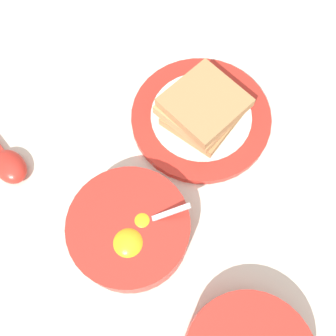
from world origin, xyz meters
The scene contains 5 objects.
ground_plane centered at (0.00, 0.00, 0.00)m, with size 3.00×3.00×0.00m, color silver.
egg_bowl centered at (0.03, 0.01, 0.03)m, with size 0.17×0.16×0.08m.
toast_plate centered at (-0.12, -0.14, 0.01)m, with size 0.22×0.22×0.01m.
toast_sandwich centered at (-0.12, -0.14, 0.04)m, with size 0.15×0.15×0.05m.
soup_spoon centered at (0.18, -0.15, 0.01)m, with size 0.08×0.15×0.03m.
Camera 1 is at (0.02, 0.14, 0.55)m, focal length 42.00 mm.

